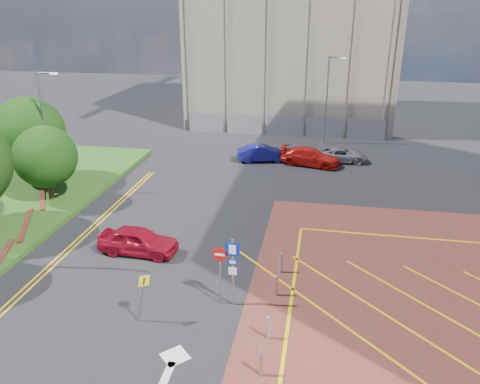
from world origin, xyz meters
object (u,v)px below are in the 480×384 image
(sign_cluster, at_px, (228,265))
(warning_sign, at_px, (142,292))
(car_red_left, at_px, (138,241))
(car_silver_back, at_px, (341,155))
(lamp_back, at_px, (328,97))
(car_red_back, at_px, (310,157))
(lamp_left_far, at_px, (46,126))
(tree_d, at_px, (29,133))
(tree_c, at_px, (45,157))
(car_blue_back, at_px, (262,153))

(sign_cluster, relative_size, warning_sign, 1.42)
(car_red_left, height_order, car_silver_back, car_red_left)
(car_red_left, bearing_deg, sign_cluster, -120.99)
(lamp_back, distance_m, car_red_left, 25.44)
(car_red_back, bearing_deg, car_red_left, 166.11)
(lamp_left_far, bearing_deg, tree_d, 154.32)
(lamp_back, relative_size, warning_sign, 3.55)
(tree_c, height_order, car_blue_back, tree_c)
(car_red_left, relative_size, car_blue_back, 1.00)
(car_red_back, bearing_deg, sign_cluster, -174.78)
(car_red_left, bearing_deg, car_red_back, -24.62)
(car_blue_back, bearing_deg, car_silver_back, -96.11)
(tree_c, bearing_deg, lamp_back, 45.68)
(car_red_back, xyz_separation_m, car_silver_back, (2.53, 1.40, -0.12))
(warning_sign, relative_size, car_blue_back, 0.53)
(sign_cluster, height_order, car_red_left, sign_cluster)
(tree_c, height_order, car_silver_back, tree_c)
(tree_d, relative_size, car_blue_back, 1.44)
(car_red_left, distance_m, car_red_back, 18.36)
(lamp_back, bearing_deg, car_silver_back, -75.52)
(warning_sign, bearing_deg, lamp_back, 76.45)
(car_red_left, bearing_deg, tree_d, 55.41)
(tree_d, xyz_separation_m, car_red_left, (11.22, -8.38, -3.15))
(car_red_left, height_order, car_red_back, car_red_left)
(lamp_back, distance_m, car_silver_back, 6.89)
(tree_d, relative_size, sign_cluster, 1.90)
(warning_sign, height_order, car_blue_back, warning_sign)
(lamp_back, bearing_deg, tree_c, -134.32)
(tree_c, relative_size, lamp_back, 0.61)
(car_silver_back, bearing_deg, sign_cluster, 159.82)
(tree_d, xyz_separation_m, lamp_back, (20.58, 15.00, 0.49))
(tree_d, relative_size, car_red_back, 1.25)
(lamp_left_far, relative_size, car_red_back, 1.64)
(warning_sign, height_order, car_red_left, warning_sign)
(car_red_left, bearing_deg, lamp_back, -19.67)
(tree_d, bearing_deg, sign_cluster, -35.58)
(lamp_back, bearing_deg, car_red_left, -111.82)
(tree_d, distance_m, car_red_left, 14.35)
(car_red_left, relative_size, car_red_back, 0.86)
(lamp_left_far, relative_size, lamp_back, 1.00)
(lamp_left_far, height_order, car_silver_back, lamp_left_far)
(lamp_left_far, height_order, sign_cluster, lamp_left_far)
(tree_d, relative_size, car_red_left, 1.44)
(lamp_back, relative_size, car_red_back, 1.64)
(sign_cluster, xyz_separation_m, warning_sign, (-3.17, -1.83, -0.52))
(tree_c, relative_size, car_silver_back, 1.16)
(tree_d, xyz_separation_m, warning_sign, (13.63, -13.84, -2.44))
(tree_d, distance_m, car_blue_back, 17.92)
(warning_sign, bearing_deg, car_blue_back, 85.20)
(lamp_left_far, relative_size, car_silver_back, 1.89)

